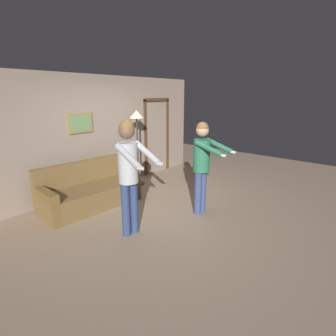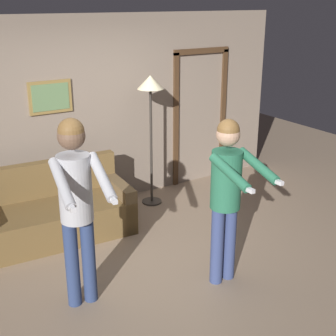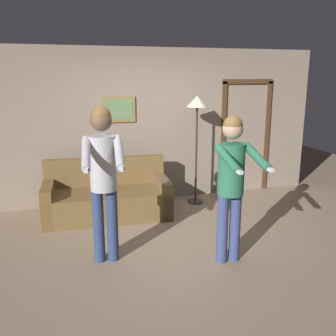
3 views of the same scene
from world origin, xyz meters
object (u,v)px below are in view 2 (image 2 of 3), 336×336
at_px(couch, 51,215).
at_px(torchiere_lamp, 150,97).
at_px(person_standing_left, 76,196).
at_px(person_standing_right, 227,187).

bearing_deg(couch, torchiere_lamp, 8.13).
height_order(torchiere_lamp, person_standing_left, person_standing_left).
bearing_deg(couch, person_standing_left, -97.80).
bearing_deg(person_standing_right, person_standing_left, 163.44).
relative_size(torchiere_lamp, person_standing_right, 1.06).
xyz_separation_m(torchiere_lamp, person_standing_left, (-1.75, -1.70, -0.41)).
distance_m(torchiere_lamp, person_standing_left, 2.47).
distance_m(person_standing_left, person_standing_right, 1.44).
distance_m(torchiere_lamp, person_standing_right, 2.20).
bearing_deg(person_standing_right, torchiere_lamp, 80.12).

